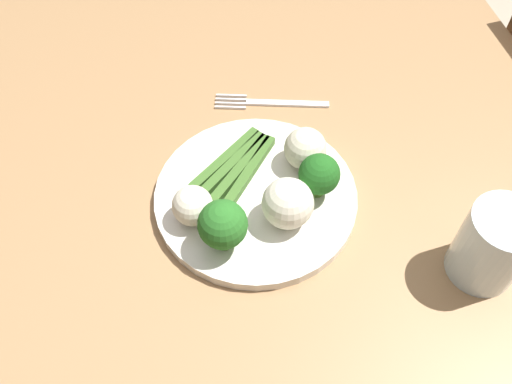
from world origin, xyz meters
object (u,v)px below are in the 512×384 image
Objects in this scene: plate at (256,198)px; water_glass at (493,246)px; dining_table at (280,238)px; cauliflower_near_fork at (193,206)px; asparagus_bundle at (237,166)px; broccoli_back at (223,225)px; broccoli_near_center at (319,175)px; cauliflower_front_left at (305,149)px; fork at (270,103)px; cauliflower_back_right at (288,203)px.

water_glass is (-0.15, -0.23, 0.04)m from plate.
cauliflower_near_fork is at bearing 99.76° from dining_table.
asparagus_bundle is 0.09m from cauliflower_near_fork.
broccoli_back is at bearing 73.65° from water_glass.
cauliflower_near_fork is at bearing 92.23° from broccoli_near_center.
cauliflower_front_left is 0.33× the size of fork.
cauliflower_front_left is 0.25m from water_glass.
asparagus_bundle reaches higher than fork.
fork is at bearing -7.07° from cauliflower_back_right.
broccoli_back reaches higher than plate.
cauliflower_near_fork is (-0.02, 0.08, 0.03)m from plate.
broccoli_near_center reaches higher than dining_table.
plate is at bearing -77.28° from cauliflower_near_fork.
asparagus_bundle reaches higher than plate.
cauliflower_front_left is (0.05, 0.00, -0.01)m from broccoli_near_center.
dining_table is 23.84× the size of cauliflower_back_right.
dining_table is 14.40× the size of water_glass.
dining_table is 0.16m from broccoli_near_center.
dining_table is 0.16m from cauliflower_back_right.
cauliflower_near_fork is at bearing 0.79° from asparagus_bundle.
cauliflower_back_right reaches higher than fork.
plate is at bearing 92.93° from dining_table.
water_glass reaches higher than cauliflower_front_left.
asparagus_bundle is at bearing 27.66° from cauliflower_back_right.
water_glass reaches higher than broccoli_back.
plate is at bearing 85.76° from fork.
asparagus_bundle is 2.25× the size of cauliflower_front_left.
cauliflower_front_left is 0.13m from fork.
cauliflower_back_right is 0.38× the size of fork.
cauliflower_back_right is at bearing 171.78° from dining_table.
dining_table is 0.19m from cauliflower_near_fork.
cauliflower_back_right is 0.21m from fork.
cauliflower_near_fork is at bearing 33.79° from broccoli_back.
cauliflower_back_right reaches higher than cauliflower_near_fork.
broccoli_back is 0.16m from cauliflower_front_left.
cauliflower_front_left is at bearing -27.89° from cauliflower_back_right.
broccoli_near_center reaches higher than asparagus_bundle.
plate is at bearing 80.89° from broccoli_near_center.
fork is (0.16, -0.05, -0.01)m from plate.
cauliflower_near_fork is (0.02, 0.11, -0.01)m from cauliflower_back_right.
dining_table is 8.96× the size of fork.
broccoli_near_center is at bearing -68.35° from broccoli_back.
water_glass is (-0.13, -0.16, 0.00)m from broccoli_near_center.
plate is 1.55× the size of fork.
water_glass reaches higher than cauliflower_back_right.
water_glass is at bearing 99.29° from asparagus_bundle.
dining_table is 30.02× the size of cauliflower_near_fork.
broccoli_near_center is at bearing -109.33° from dining_table.
fork is 1.61× the size of water_glass.
broccoli_near_center reaches higher than cauliflower_near_fork.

